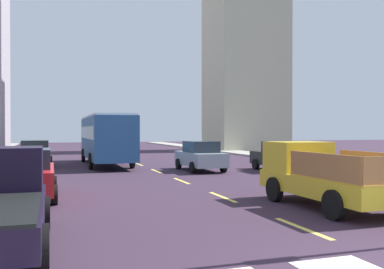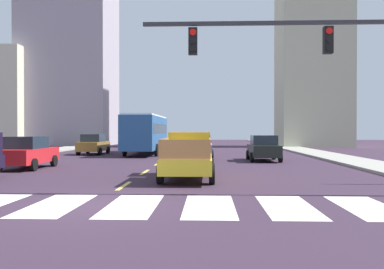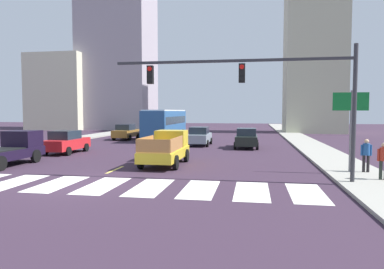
% 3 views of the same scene
% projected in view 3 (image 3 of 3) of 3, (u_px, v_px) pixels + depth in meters
% --- Properties ---
extents(ground_plane, '(160.00, 160.00, 0.00)m').
position_uv_depth(ground_plane, '(80.00, 185.00, 15.31)').
color(ground_plane, '#342435').
extents(sidewalk_right, '(2.93, 110.00, 0.15)m').
position_uv_depth(sidewalk_right, '(312.00, 147.00, 30.90)').
color(sidewalk_right, '#9B988D').
rests_on(sidewalk_right, ground).
extents(sidewalk_left, '(2.93, 110.00, 0.15)m').
position_uv_depth(sidewalk_left, '(50.00, 143.00, 35.12)').
color(sidewalk_left, '#9B988D').
rests_on(sidewalk_left, ground).
extents(crosswalk_stripe_3, '(1.35, 3.54, 0.01)m').
position_uv_depth(crosswalk_stripe_3, '(14.00, 182.00, 15.84)').
color(crosswalk_stripe_3, silver).
rests_on(crosswalk_stripe_3, ground).
extents(crosswalk_stripe_4, '(1.35, 3.54, 0.01)m').
position_uv_depth(crosswalk_stripe_4, '(57.00, 184.00, 15.49)').
color(crosswalk_stripe_4, silver).
rests_on(crosswalk_stripe_4, ground).
extents(crosswalk_stripe_5, '(1.35, 3.54, 0.01)m').
position_uv_depth(crosswalk_stripe_5, '(103.00, 185.00, 15.14)').
color(crosswalk_stripe_5, silver).
rests_on(crosswalk_stripe_5, ground).
extents(crosswalk_stripe_6, '(1.35, 3.54, 0.01)m').
position_uv_depth(crosswalk_stripe_6, '(150.00, 187.00, 14.78)').
color(crosswalk_stripe_6, silver).
rests_on(crosswalk_stripe_6, ground).
extents(crosswalk_stripe_7, '(1.35, 3.54, 0.01)m').
position_uv_depth(crosswalk_stripe_7, '(200.00, 189.00, 14.43)').
color(crosswalk_stripe_7, silver).
rests_on(crosswalk_stripe_7, ground).
extents(crosswalk_stripe_8, '(1.35, 3.54, 0.01)m').
position_uv_depth(crosswalk_stripe_8, '(252.00, 191.00, 14.07)').
color(crosswalk_stripe_8, silver).
rests_on(crosswalk_stripe_8, ground).
extents(crosswalk_stripe_9, '(1.35, 3.54, 0.01)m').
position_uv_depth(crosswalk_stripe_9, '(307.00, 193.00, 13.72)').
color(crosswalk_stripe_9, silver).
rests_on(crosswalk_stripe_9, ground).
extents(lane_dash_0, '(0.16, 2.40, 0.01)m').
position_uv_depth(lane_dash_0, '(115.00, 170.00, 19.25)').
color(lane_dash_0, '#E1C752').
rests_on(lane_dash_0, ground).
extents(lane_dash_1, '(0.16, 2.40, 0.01)m').
position_uv_depth(lane_dash_1, '(143.00, 158.00, 24.16)').
color(lane_dash_1, '#E1C752').
rests_on(lane_dash_1, ground).
extents(lane_dash_2, '(0.16, 2.40, 0.01)m').
position_uv_depth(lane_dash_2, '(162.00, 150.00, 29.08)').
color(lane_dash_2, '#E1C752').
rests_on(lane_dash_2, ground).
extents(lane_dash_3, '(0.16, 2.40, 0.01)m').
position_uv_depth(lane_dash_3, '(175.00, 144.00, 34.00)').
color(lane_dash_3, '#E1C752').
rests_on(lane_dash_3, ground).
extents(lane_dash_4, '(0.16, 2.40, 0.01)m').
position_uv_depth(lane_dash_4, '(185.00, 140.00, 38.91)').
color(lane_dash_4, '#E1C752').
rests_on(lane_dash_4, ground).
extents(lane_dash_5, '(0.16, 2.40, 0.01)m').
position_uv_depth(lane_dash_5, '(193.00, 137.00, 43.83)').
color(lane_dash_5, '#E1C752').
rests_on(lane_dash_5, ground).
extents(lane_dash_6, '(0.16, 2.40, 0.01)m').
position_uv_depth(lane_dash_6, '(199.00, 134.00, 48.75)').
color(lane_dash_6, '#E1C752').
rests_on(lane_dash_6, ground).
extents(lane_dash_7, '(0.16, 2.40, 0.01)m').
position_uv_depth(lane_dash_7, '(204.00, 132.00, 53.67)').
color(lane_dash_7, '#E1C752').
rests_on(lane_dash_7, ground).
extents(pickup_stakebed, '(2.18, 5.20, 1.96)m').
position_uv_depth(pickup_stakebed, '(167.00, 149.00, 21.27)').
color(pickup_stakebed, gold).
rests_on(pickup_stakebed, ground).
extents(pickup_dark, '(2.18, 5.20, 1.96)m').
position_uv_depth(pickup_dark, '(10.00, 149.00, 21.02)').
color(pickup_dark, black).
rests_on(pickup_dark, ground).
extents(city_bus, '(2.72, 10.80, 3.32)m').
position_uv_depth(city_bus, '(166.00, 122.00, 39.39)').
color(city_bus, '#255184').
rests_on(city_bus, ground).
extents(sedan_far, '(2.02, 4.40, 1.72)m').
position_uv_depth(sedan_far, '(199.00, 136.00, 32.89)').
color(sedan_far, '#84939D').
rests_on(sedan_far, ground).
extents(sedan_near_left, '(2.02, 4.40, 1.72)m').
position_uv_depth(sedan_near_left, '(126.00, 132.00, 39.78)').
color(sedan_near_left, olive).
rests_on(sedan_near_left, ground).
extents(sedan_mid, '(2.02, 4.40, 1.72)m').
position_uv_depth(sedan_mid, '(66.00, 142.00, 26.76)').
color(sedan_mid, red).
rests_on(sedan_mid, ground).
extents(sedan_near_right, '(2.02, 4.40, 1.72)m').
position_uv_depth(sedan_near_right, '(247.00, 138.00, 30.54)').
color(sedan_near_right, black).
rests_on(sedan_near_right, ground).
extents(traffic_signal_gantry, '(10.61, 0.27, 6.00)m').
position_uv_depth(traffic_signal_gantry, '(270.00, 86.00, 15.56)').
color(traffic_signal_gantry, '#2D2D33').
rests_on(traffic_signal_gantry, ground).
extents(direction_sign_green, '(1.70, 0.12, 4.20)m').
position_uv_depth(direction_sign_green, '(351.00, 114.00, 17.68)').
color(direction_sign_green, slate).
rests_on(direction_sign_green, ground).
extents(pedestrian_waiting, '(0.53, 0.34, 1.64)m').
position_uv_depth(pedestrian_waiting, '(384.00, 158.00, 15.61)').
color(pedestrian_waiting, '#252C26').
rests_on(pedestrian_waiting, sidewalk_right).
extents(pedestrian_walking, '(0.53, 0.34, 1.64)m').
position_uv_depth(pedestrian_walking, '(366.00, 153.00, 17.57)').
color(pedestrian_walking, black).
rests_on(pedestrian_walking, sidewalk_right).
extents(block_mid_left, '(8.36, 7.27, 31.26)m').
position_uv_depth(block_mid_left, '(315.00, 26.00, 52.03)').
color(block_mid_left, '#B5B796').
rests_on(block_mid_left, ground).
extents(block_mid_right, '(9.89, 9.10, 12.94)m').
position_uv_depth(block_mid_right, '(64.00, 93.00, 62.90)').
color(block_mid_right, beige).
rests_on(block_mid_right, ground).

